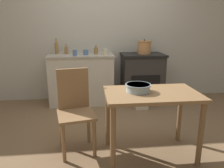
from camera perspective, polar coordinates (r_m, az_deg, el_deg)
ground_plane at (r=3.04m, az=0.79°, el=-12.68°), size 14.00×14.00×0.00m
wall_back at (r=4.27m, az=-1.82°, el=13.23°), size 8.00×0.07×2.55m
counter_cabinet at (r=4.07m, az=-7.91°, el=1.31°), size 1.17×0.56×0.91m
stove at (r=4.17m, az=7.80°, el=1.67°), size 0.78×0.61×0.91m
work_table at (r=2.38m, az=10.28°, el=-5.00°), size 0.99×0.62×0.73m
chair at (r=2.53m, az=-9.61°, el=-6.28°), size 0.47×0.47×0.94m
flour_sack at (r=3.83m, az=7.70°, el=-4.14°), size 0.22×0.16×0.32m
stock_pot at (r=4.07m, az=8.42°, el=9.47°), size 0.25×0.25×0.26m
mixing_bowl_large at (r=2.32m, az=6.83°, el=-0.91°), size 0.27×0.27×0.08m
bottle_far_left at (r=4.11m, az=-11.87°, el=8.61°), size 0.06×0.06×0.17m
bottle_left at (r=4.14m, az=-14.28°, el=9.11°), size 0.06×0.06×0.28m
bottle_mid_left at (r=4.01m, az=-4.24°, el=8.70°), size 0.07×0.07×0.16m
cup_center_left at (r=3.90m, az=-1.75°, el=8.38°), size 0.07×0.07×0.10m
cup_center at (r=3.91m, az=-6.83°, el=8.22°), size 0.09×0.09×0.09m
cup_center_right at (r=3.81m, az=-9.67°, el=8.01°), size 0.08×0.08×0.10m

